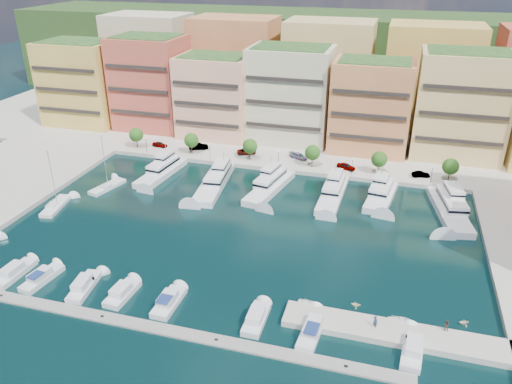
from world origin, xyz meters
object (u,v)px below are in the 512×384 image
yacht_3 (271,184)px  tender_1 (356,304)px  tree_2 (250,146)px  car_0 (160,144)px  lamppost_4 (432,172)px  lamppost_1 (210,149)px  car_2 (247,152)px  tender_0 (310,305)px  tree_0 (136,135)px  cruiser_4 (169,302)px  tree_3 (313,153)px  cruiser_3 (122,294)px  car_5 (421,174)px  tree_5 (451,167)px  cruiser_0 (14,273)px  cruiser_7 (312,330)px  tree_1 (191,140)px  yacht_6 (449,207)px  lamppost_2 (279,156)px  sailboat_2 (107,187)px  tree_4 (379,159)px  yacht_5 (381,194)px  tender_3 (464,322)px  lamppost_0 (146,142)px  person_1 (446,325)px  tender_2 (402,321)px  yacht_1 (162,171)px  cruiser_2 (84,286)px  cruiser_6 (256,319)px  car_3 (299,156)px  car_4 (346,166)px  lamppost_3 (352,164)px  person_0 (375,321)px  yacht_2 (215,180)px  car_1 (199,146)px  sailboat_1 (56,206)px  cruiser_1 (42,278)px  cruiser_9 (413,349)px

yacht_3 → tender_1: yacht_3 is taller
tree_2 → car_0: (-26.43, 2.32, -3.03)m
lamppost_4 → car_0: bearing=176.2°
lamppost_1 → car_2: 10.18m
tender_1 → tender_0: (-6.77, -2.07, -0.01)m
yacht_3 → tender_1: size_ratio=12.71×
tree_0 → cruiser_4: (36.24, -58.10, -4.17)m
tree_2 → tree_3: bearing=0.0°
cruiser_3 → car_5: bearing=52.3°
tree_5 → cruiser_0: tree_5 is taller
cruiser_4 → cruiser_7: same height
tree_1 → car_5: size_ratio=1.37×
yacht_6 → cruiser_3: size_ratio=2.95×
lamppost_2 → sailboat_2: size_ratio=0.32×
car_5 → cruiser_4: bearing=134.0°
tree_4 → cruiser_4: 64.53m
tree_3 → cruiser_0: bearing=-124.6°
yacht_5 → tender_1: size_ratio=10.19×
tender_1 → tender_3: size_ratio=0.96×
sailboat_2 → yacht_6: bearing=7.1°
lamppost_1 → car_0: 17.19m
lamppost_0 → person_1: size_ratio=2.35×
tree_4 → lamppost_0: (-60.00, -2.30, -0.92)m
tree_3 → tender_2: size_ratio=1.46×
lamppost_1 → cruiser_0: size_ratio=0.52×
yacht_1 → cruiser_2: yacht_1 is taller
cruiser_6 → car_5: (23.65, 59.00, 1.13)m
tree_0 → tree_4: (64.00, 0.00, 0.00)m
cruiser_0 → car_3: car_3 is taller
yacht_6 → car_5: yacht_6 is taller
tree_3 → car_4: tree_3 is taller
lamppost_3 → person_0: size_ratio=2.16×
tender_1 → tender_2: bearing=-106.5°
yacht_2 → yacht_6: 51.57m
tree_4 → yacht_6: tree_4 is taller
cruiser_7 → person_0: 9.00m
tree_3 → cruiser_2: size_ratio=0.67×
tree_5 → car_1: bearing=176.8°
cruiser_7 → sailboat_1: 63.72m
lamppost_4 → cruiser_2: lamppost_4 is taller
yacht_2 → cruiser_3: bearing=-89.6°
lamppost_1 → tender_0: 61.40m
cruiser_0 → cruiser_1: bearing=-0.2°
tree_3 → cruiser_9: bearing=-67.2°
lamppost_3 → person_1: bearing=-70.0°
lamppost_2 → yacht_2: size_ratio=0.19×
cruiser_9 → car_5: size_ratio=2.04×
yacht_2 → car_1: 21.48m
yacht_5 → yacht_6: same height
tree_1 → tender_1: 69.72m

